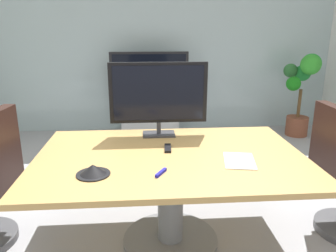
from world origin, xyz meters
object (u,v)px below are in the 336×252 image
object	(u,v)px
tv_monitor	(158,95)
conference_phone	(93,170)
conference_table	(171,176)
wall_display_unit	(150,107)
remote_control	(168,148)
potted_plant	(303,85)

from	to	relation	value
tv_monitor	conference_phone	distance (m)	0.98
conference_table	wall_display_unit	bearing A→B (deg)	91.84
wall_display_unit	conference_phone	bearing A→B (deg)	-97.92
conference_table	conference_phone	world-z (taller)	conference_phone
conference_table	wall_display_unit	distance (m)	2.83
tv_monitor	wall_display_unit	size ratio (longest dim) A/B	0.64
wall_display_unit	remote_control	bearing A→B (deg)	-88.32
tv_monitor	conference_phone	world-z (taller)	tv_monitor
conference_table	remote_control	size ratio (longest dim) A/B	11.73
tv_monitor	conference_phone	xyz separation A→B (m)	(-0.46, -0.80, -0.33)
conference_table	potted_plant	world-z (taller)	potted_plant
conference_table	conference_phone	size ratio (longest dim) A/B	9.06
tv_monitor	remote_control	xyz separation A→B (m)	(0.05, -0.37, -0.35)
conference_table	remote_control	xyz separation A→B (m)	(-0.01, 0.12, 0.18)
conference_phone	potted_plant	bearing A→B (deg)	46.16
wall_display_unit	potted_plant	xyz separation A→B (m)	(2.36, -0.23, 0.36)
tv_monitor	remote_control	size ratio (longest dim) A/B	4.94
wall_display_unit	conference_phone	distance (m)	3.19
potted_plant	wall_display_unit	bearing A→B (deg)	174.45
conference_table	wall_display_unit	size ratio (longest dim) A/B	1.52
potted_plant	remote_control	bearing A→B (deg)	-132.57
wall_display_unit	potted_plant	bearing A→B (deg)	-5.55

